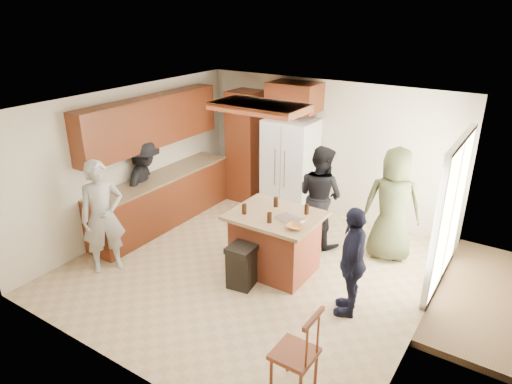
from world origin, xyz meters
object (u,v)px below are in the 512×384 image
Objects in this scene: person_front_left at (103,217)px; person_counter at (146,185)px; person_behind_left at (320,196)px; trash_bin at (242,266)px; refrigerator at (290,167)px; spindle_chair at (296,354)px; kitchen_island at (275,242)px; person_side_right at (352,262)px; person_behind_right at (393,205)px.

person_counter is at bearing 49.55° from person_front_left.
trash_bin is (-0.34, -1.77, -0.52)m from person_behind_left.
refrigerator reaches higher than spindle_chair.
person_counter is 2.54m from trash_bin.
refrigerator reaches higher than trash_bin.
kitchen_island is (2.14, 1.33, -0.39)m from person_front_left.
trash_bin is 0.63× the size of spindle_chair.
refrigerator reaches higher than person_behind_left.
person_counter is 2.62m from kitchen_island.
person_side_right is at bearing 91.68° from spindle_chair.
person_front_left is 1.37m from person_counter.
refrigerator is at bearing -33.40° from person_behind_right.
person_front_left is at bearing 21.27° from person_behind_right.
trash_bin is at bearing 36.19° from person_behind_right.
refrigerator reaches higher than kitchen_island.
person_behind_left is at bearing 82.16° from kitchen_island.
person_behind_right is 1.21× the size of person_side_right.
person_side_right reaches higher than kitchen_island.
person_behind_right reaches higher than person_behind_left.
trash_bin is 1.99m from spindle_chair.
kitchen_island is at bearing 73.83° from trash_bin.
person_behind_right reaches higher than spindle_chair.
kitchen_island is (2.59, 0.04, -0.35)m from person_counter.
person_front_left is 0.96× the size of refrigerator.
refrigerator is 2.20m from kitchen_island.
refrigerator is at bearing -152.39° from person_side_right.
trash_bin is at bearing -75.14° from refrigerator.
spindle_chair is at bearing -53.62° from kitchen_island.
trash_bin is (0.69, -2.59, -0.58)m from refrigerator.
refrigerator is at bearing -63.00° from person_counter.
person_side_right is 1.56m from spindle_chair.
person_front_left is at bearing 171.44° from spindle_chair.
person_behind_left is 1.89m from person_side_right.
person_side_right is at bearing 142.59° from person_behind_left.
refrigerator is at bearing 9.16° from person_front_left.
refrigerator is 1.41× the size of kitchen_island.
person_counter is at bearing 166.60° from trash_bin.
person_behind_right reaches higher than refrigerator.
kitchen_island reaches higher than trash_bin.
person_front_left is at bearing 176.96° from person_counter.
person_side_right is (1.17, -1.48, -0.10)m from person_behind_left.
trash_bin is (2.42, -0.58, -0.50)m from person_counter.
person_front_left is 2.55m from kitchen_island.
person_behind_left reaches higher than kitchen_island.
kitchen_island is (-0.16, -1.15, -0.37)m from person_behind_left.
person_front_left is 1.02× the size of person_behind_left.
kitchen_island is at bearing -111.55° from person_counter.
spindle_chair is at bearing 75.02° from person_behind_right.
refrigerator is at bearing 104.86° from trash_bin.
kitchen_island is at bearing 126.38° from spindle_chair.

